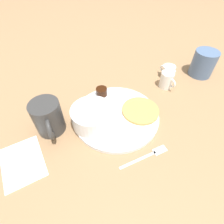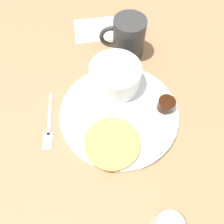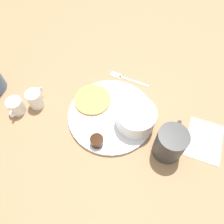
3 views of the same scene
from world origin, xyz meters
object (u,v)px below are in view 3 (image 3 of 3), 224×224
(coffee_mug, at_px, (170,143))
(creamer_pitcher_far, at_px, (16,106))
(bowl, at_px, (136,117))
(fork, at_px, (125,78))
(creamer_pitcher_near, at_px, (36,98))
(plate, at_px, (111,115))

(coffee_mug, bearing_deg, creamer_pitcher_far, 83.78)
(bowl, distance_m, fork, 0.19)
(creamer_pitcher_near, bearing_deg, fork, -59.19)
(creamer_pitcher_near, xyz_separation_m, fork, (0.16, -0.26, -0.03))
(creamer_pitcher_near, bearing_deg, plate, -90.82)
(coffee_mug, relative_size, creamer_pitcher_near, 1.63)
(creamer_pitcher_near, distance_m, creamer_pitcher_far, 0.06)
(coffee_mug, relative_size, creamer_pitcher_far, 1.62)
(plate, relative_size, creamer_pitcher_far, 3.81)
(bowl, bearing_deg, coffee_mug, -123.73)
(plate, relative_size, coffee_mug, 2.35)
(plate, relative_size, fork, 1.91)
(plate, distance_m, creamer_pitcher_far, 0.30)
(coffee_mug, bearing_deg, creamer_pitcher_near, 78.25)
(coffee_mug, bearing_deg, bowl, 56.27)
(fork, bearing_deg, bowl, -162.02)
(plate, distance_m, fork, 0.16)
(creamer_pitcher_far, bearing_deg, coffee_mug, -96.22)
(plate, xyz_separation_m, creamer_pitcher_far, (-0.03, 0.30, 0.02))
(creamer_pitcher_far, bearing_deg, bowl, -87.54)
(coffee_mug, distance_m, creamer_pitcher_near, 0.43)
(plate, relative_size, creamer_pitcher_near, 3.82)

